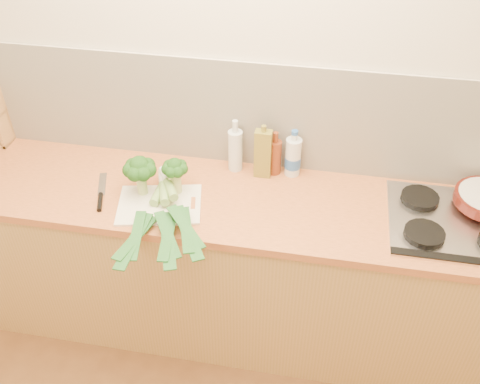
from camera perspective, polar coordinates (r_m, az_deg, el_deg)
The scene contains 14 objects.
room_shell at distance 2.55m, azimuth -0.20°, elevation 8.27°, with size 3.50×3.50×3.50m.
counter at distance 2.77m, azimuth -1.28°, elevation -7.73°, with size 3.20×0.62×0.90m.
gas_hob at distance 2.50m, azimuth 22.16°, elevation -2.98°, with size 0.58×0.50×0.04m.
chopping_board at distance 2.44m, azimuth -8.57°, elevation -1.34°, with size 0.37×0.27×0.01m, color silver.
broccoli_left at distance 2.43m, azimuth -10.65°, elevation 2.42°, with size 0.15×0.15×0.20m.
broccoli_right at distance 2.42m, azimuth -6.96°, elevation 2.40°, with size 0.12×0.12×0.18m.
leek_front at distance 2.41m, azimuth -9.26°, elevation -1.27°, with size 0.11×0.67×0.04m.
leek_mid at distance 2.37m, azimuth -8.01°, elevation -1.33°, with size 0.26×0.63×0.04m.
leek_back at distance 2.35m, azimuth -6.93°, elevation -0.93°, with size 0.35×0.57×0.04m.
chefs_knife at distance 2.53m, azimuth -14.65°, elevation -0.57°, with size 0.12×0.29×0.02m.
oil_tin at distance 2.53m, azimuth 2.46°, elevation 4.13°, with size 0.08×0.05×0.28m.
glass_bottle at distance 2.58m, azimuth -0.50°, elevation 4.56°, with size 0.07×0.07×0.27m.
amber_bottle at distance 2.57m, azimuth 3.72°, elevation 3.82°, with size 0.06×0.06×0.23m.
water_bottle at distance 2.57m, azimuth 5.67°, elevation 3.66°, with size 0.08×0.08×0.22m.
Camera 1 is at (0.40, -0.67, 2.46)m, focal length 40.00 mm.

